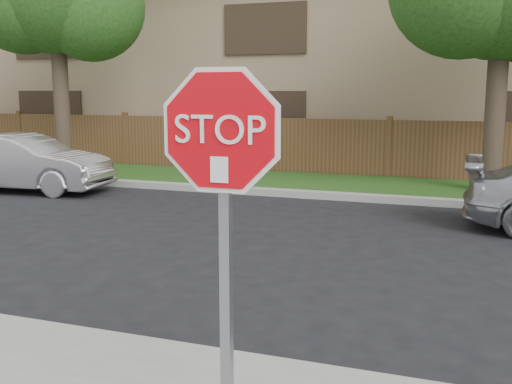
% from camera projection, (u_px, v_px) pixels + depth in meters
% --- Properties ---
extents(ground, '(90.00, 90.00, 0.00)m').
position_uv_depth(ground, '(220.00, 358.00, 5.37)').
color(ground, black).
rests_on(ground, ground).
extents(far_curb, '(70.00, 0.30, 0.15)m').
position_uv_depth(far_curb, '(368.00, 198.00, 12.93)').
color(far_curb, gray).
rests_on(far_curb, ground).
extents(grass_strip, '(70.00, 3.00, 0.12)m').
position_uv_depth(grass_strip, '(379.00, 187.00, 14.46)').
color(grass_strip, '#1E4714').
rests_on(grass_strip, ground).
extents(fence, '(70.00, 0.12, 1.60)m').
position_uv_depth(fence, '(389.00, 150.00, 15.82)').
color(fence, '#52321C').
rests_on(fence, ground).
extents(apartment_building, '(35.20, 9.20, 7.20)m').
position_uv_depth(apartment_building, '(413.00, 56.00, 20.56)').
color(apartment_building, tan).
rests_on(apartment_building, ground).
extents(stop_sign, '(1.01, 0.13, 2.55)m').
position_uv_depth(stop_sign, '(222.00, 186.00, 3.47)').
color(stop_sign, gray).
rests_on(stop_sign, sidewalk_near).
extents(sedan_left, '(4.23, 1.82, 1.35)m').
position_uv_depth(sedan_left, '(24.00, 163.00, 14.12)').
color(sedan_left, silver).
rests_on(sedan_left, ground).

